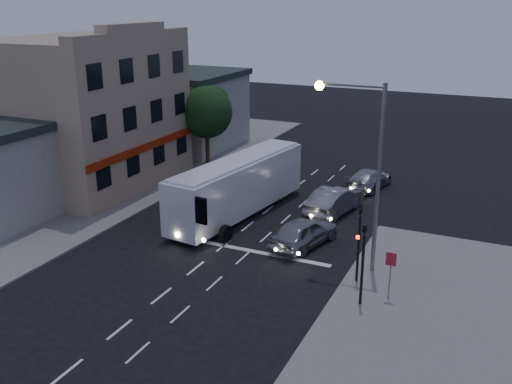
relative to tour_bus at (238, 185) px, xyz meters
The scene contains 15 objects.
ground 6.92m from the tour_bus, 78.45° to the right, with size 120.00×120.00×0.00m, color black.
sidewalk_near 17.87m from the tour_bus, 36.27° to the right, with size 12.00×24.00×0.12m, color slate.
sidewalk_far 11.91m from the tour_bus, behind, with size 12.00×50.00×0.12m, color slate.
road_markings 4.56m from the tour_bus, 50.80° to the right, with size 8.00×30.55×0.01m.
tour_bus is the anchor object (origin of this frame).
car_suv 5.98m from the tour_bus, 27.53° to the right, with size 1.86×4.61×1.57m, color gray.
car_sedan_a 5.99m from the tour_bus, 26.87° to the left, with size 1.74×4.98×1.64m, color gray.
car_sedan_b 10.37m from the tour_bus, 54.34° to the left, with size 1.91×4.69×1.36m, color #9797A6.
traffic_signal_main 10.63m from the tour_bus, 32.72° to the right, with size 0.25×0.35×4.10m.
traffic_signal_side 12.35m from the tour_bus, 38.70° to the right, with size 0.18×0.15×4.10m.
regulatory_sign 12.60m from the tour_bus, 32.43° to the right, with size 0.45×0.12×2.20m.
streetlight 10.42m from the tour_bus, 26.45° to the right, with size 3.32×0.44×9.00m.
main_building 13.12m from the tour_bus, behind, with size 10.12×12.00×11.00m.
low_building_north 18.22m from the tour_bus, 132.07° to the left, with size 9.40×9.40×6.50m.
street_tree 11.24m from the tour_bus, 128.94° to the left, with size 4.00×4.00×6.20m.
Camera 1 is at (13.22, -22.79, 12.59)m, focal length 40.00 mm.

